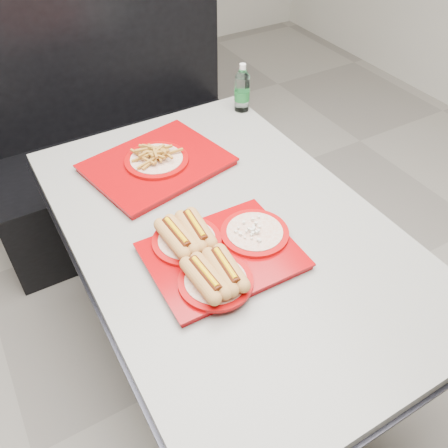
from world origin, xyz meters
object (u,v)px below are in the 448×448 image
tray_near (216,252)px  water_bottle (242,91)px  booth_bench (118,148)px  tray_far (157,162)px  diner_table (228,261)px

tray_near → water_bottle: size_ratio=2.18×
booth_bench → tray_far: (-0.07, -0.71, 0.37)m
tray_near → water_bottle: 0.87m
diner_table → tray_near: (-0.11, -0.11, 0.20)m
booth_bench → tray_near: 1.27m
tray_near → booth_bench: bearing=85.0°
booth_bench → water_bottle: booth_bench is taller
booth_bench → tray_far: 0.81m
booth_bench → tray_near: booth_bench is taller
water_bottle → tray_far: bearing=-157.1°
diner_table → booth_bench: (0.00, 1.09, -0.18)m
diner_table → water_bottle: size_ratio=7.15×
diner_table → tray_near: bearing=-132.7°
diner_table → water_bottle: water_bottle is taller
diner_table → water_bottle: (0.41, 0.58, 0.25)m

